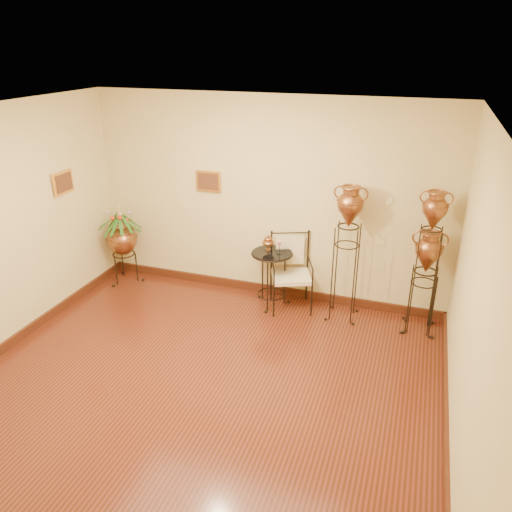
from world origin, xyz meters
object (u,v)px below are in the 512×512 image
(amphora_tall, at_px, (427,262))
(planter_urn, at_px, (122,237))
(amphora_mid, at_px, (346,253))
(side_table, at_px, (272,278))
(armchair, at_px, (291,274))

(amphora_tall, height_order, planter_urn, amphora_tall)
(amphora_mid, height_order, side_table, amphora_mid)
(planter_urn, distance_m, side_table, 2.36)
(side_table, bearing_deg, planter_urn, -179.98)
(amphora_tall, relative_size, planter_urn, 1.43)
(armchair, bearing_deg, amphora_mid, -21.79)
(side_table, bearing_deg, armchair, -0.20)
(planter_urn, relative_size, side_table, 1.29)
(armchair, distance_m, side_table, 0.30)
(amphora_mid, bearing_deg, side_table, 179.95)
(amphora_tall, bearing_deg, side_table, 179.42)
(amphora_mid, relative_size, planter_urn, 1.41)
(armchair, relative_size, side_table, 1.03)
(amphora_tall, distance_m, armchair, 1.74)
(amphora_mid, bearing_deg, amphora_tall, -1.10)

